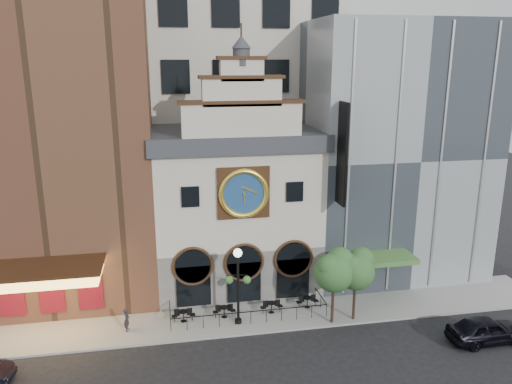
{
  "coord_description": "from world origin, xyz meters",
  "views": [
    {
      "loc": [
        -5.22,
        -28.39,
        17.37
      ],
      "look_at": [
        1.26,
        6.0,
        7.99
      ],
      "focal_mm": 35.0,
      "sensor_mm": 36.0,
      "label": 1
    }
  ],
  "objects_px": {
    "bistro_1": "(224,311)",
    "tree_right": "(335,269)",
    "bistro_3": "(307,301)",
    "car_right": "(486,330)",
    "tree_left": "(356,269)",
    "lamppost": "(238,278)",
    "bistro_2": "(271,306)",
    "bistro_0": "(183,315)",
    "pedestrian": "(127,320)"
  },
  "relations": [
    {
      "from": "bistro_1",
      "to": "pedestrian",
      "type": "relative_size",
      "value": 1.01
    },
    {
      "from": "pedestrian",
      "to": "tree_right",
      "type": "xyz_separation_m",
      "value": [
        13.56,
        -1.42,
        3.05
      ]
    },
    {
      "from": "pedestrian",
      "to": "lamppost",
      "type": "distance_m",
      "value": 7.72
    },
    {
      "from": "bistro_2",
      "to": "tree_right",
      "type": "bearing_deg",
      "value": -27.96
    },
    {
      "from": "bistro_2",
      "to": "bistro_0",
      "type": "bearing_deg",
      "value": -179.17
    },
    {
      "from": "bistro_3",
      "to": "tree_left",
      "type": "distance_m",
      "value": 4.71
    },
    {
      "from": "bistro_0",
      "to": "tree_right",
      "type": "height_order",
      "value": "tree_right"
    },
    {
      "from": "lamppost",
      "to": "bistro_3",
      "type": "bearing_deg",
      "value": 23.89
    },
    {
      "from": "bistro_2",
      "to": "bistro_3",
      "type": "relative_size",
      "value": 1.0
    },
    {
      "from": "car_right",
      "to": "bistro_3",
      "type": "bearing_deg",
      "value": 57.01
    },
    {
      "from": "car_right",
      "to": "pedestrian",
      "type": "bearing_deg",
      "value": 75.72
    },
    {
      "from": "bistro_1",
      "to": "car_right",
      "type": "xyz_separation_m",
      "value": [
        15.91,
        -5.9,
        0.24
      ]
    },
    {
      "from": "bistro_0",
      "to": "pedestrian",
      "type": "relative_size",
      "value": 1.01
    },
    {
      "from": "bistro_1",
      "to": "tree_right",
      "type": "bearing_deg",
      "value": -15.57
    },
    {
      "from": "pedestrian",
      "to": "car_right",
      "type": "bearing_deg",
      "value": -100.58
    },
    {
      "from": "car_right",
      "to": "tree_left",
      "type": "relative_size",
      "value": 0.99
    },
    {
      "from": "bistro_1",
      "to": "bistro_2",
      "type": "height_order",
      "value": "same"
    },
    {
      "from": "bistro_0",
      "to": "bistro_2",
      "type": "height_order",
      "value": "same"
    },
    {
      "from": "bistro_1",
      "to": "bistro_3",
      "type": "xyz_separation_m",
      "value": [
        6.02,
        0.31,
        0.0
      ]
    },
    {
      "from": "bistro_0",
      "to": "car_right",
      "type": "bearing_deg",
      "value": -17.32
    },
    {
      "from": "bistro_1",
      "to": "tree_right",
      "type": "xyz_separation_m",
      "value": [
        7.11,
        -1.98,
        3.37
      ]
    },
    {
      "from": "bistro_0",
      "to": "bistro_2",
      "type": "relative_size",
      "value": 1.0
    },
    {
      "from": "bistro_2",
      "to": "bistro_3",
      "type": "bearing_deg",
      "value": 6.15
    },
    {
      "from": "lamppost",
      "to": "bistro_0",
      "type": "bearing_deg",
      "value": 176.15
    },
    {
      "from": "bistro_1",
      "to": "tree_right",
      "type": "height_order",
      "value": "tree_right"
    },
    {
      "from": "tree_left",
      "to": "pedestrian",
      "type": "bearing_deg",
      "value": 175.26
    },
    {
      "from": "tree_left",
      "to": "tree_right",
      "type": "xyz_separation_m",
      "value": [
        -1.58,
        -0.16,
        0.14
      ]
    },
    {
      "from": "bistro_2",
      "to": "tree_left",
      "type": "height_order",
      "value": "tree_left"
    },
    {
      "from": "bistro_3",
      "to": "tree_left",
      "type": "height_order",
      "value": "tree_left"
    },
    {
      "from": "bistro_3",
      "to": "pedestrian",
      "type": "height_order",
      "value": "pedestrian"
    },
    {
      "from": "car_right",
      "to": "pedestrian",
      "type": "relative_size",
      "value": 3.18
    },
    {
      "from": "bistro_3",
      "to": "pedestrian",
      "type": "distance_m",
      "value": 12.5
    },
    {
      "from": "bistro_1",
      "to": "lamppost",
      "type": "distance_m",
      "value": 3.12
    },
    {
      "from": "car_right",
      "to": "tree_right",
      "type": "height_order",
      "value": "tree_right"
    },
    {
      "from": "bistro_1",
      "to": "tree_right",
      "type": "relative_size",
      "value": 0.3
    },
    {
      "from": "bistro_0",
      "to": "bistro_1",
      "type": "relative_size",
      "value": 1.0
    },
    {
      "from": "pedestrian",
      "to": "bistro_1",
      "type": "bearing_deg",
      "value": -82.17
    },
    {
      "from": "bistro_0",
      "to": "tree_left",
      "type": "bearing_deg",
      "value": -8.7
    },
    {
      "from": "bistro_0",
      "to": "bistro_3",
      "type": "height_order",
      "value": "same"
    },
    {
      "from": "bistro_2",
      "to": "car_right",
      "type": "height_order",
      "value": "car_right"
    },
    {
      "from": "tree_right",
      "to": "bistro_1",
      "type": "bearing_deg",
      "value": 164.43
    },
    {
      "from": "bistro_1",
      "to": "lamppost",
      "type": "height_order",
      "value": "lamppost"
    },
    {
      "from": "bistro_3",
      "to": "tree_right",
      "type": "xyz_separation_m",
      "value": [
        1.09,
        -2.3,
        3.37
      ]
    },
    {
      "from": "lamppost",
      "to": "tree_right",
      "type": "height_order",
      "value": "lamppost"
    },
    {
      "from": "pedestrian",
      "to": "bistro_3",
      "type": "bearing_deg",
      "value": -83.14
    },
    {
      "from": "bistro_1",
      "to": "tree_left",
      "type": "distance_m",
      "value": 9.45
    },
    {
      "from": "bistro_1",
      "to": "bistro_3",
      "type": "height_order",
      "value": "same"
    },
    {
      "from": "bistro_2",
      "to": "bistro_3",
      "type": "distance_m",
      "value": 2.7
    },
    {
      "from": "pedestrian",
      "to": "tree_left",
      "type": "bearing_deg",
      "value": -91.91
    },
    {
      "from": "bistro_3",
      "to": "car_right",
      "type": "relative_size",
      "value": 0.32
    }
  ]
}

